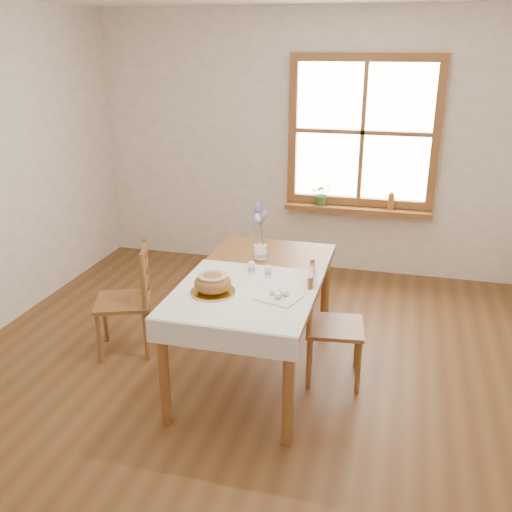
{
  "coord_description": "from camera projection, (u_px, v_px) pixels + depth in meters",
  "views": [
    {
      "loc": [
        0.94,
        -3.22,
        2.27
      ],
      "look_at": [
        0.0,
        0.3,
        0.9
      ],
      "focal_mm": 40.0,
      "sensor_mm": 36.0,
      "label": 1
    }
  ],
  "objects": [
    {
      "name": "pepper_shaker",
      "position": [
        268.0,
        271.0,
        3.89
      ],
      "size": [
        0.06,
        0.06,
        0.09
      ],
      "primitive_type": "cylinder",
      "rotation": [
        0.0,
        0.0,
        -0.32
      ],
      "color": "white",
      "rests_on": "table_linen"
    },
    {
      "name": "window_sill",
      "position": [
        357.0,
        209.0,
        5.75
      ],
      "size": [
        1.46,
        0.2,
        0.05
      ],
      "color": "#9C5C30",
      "rests_on": "ground"
    },
    {
      "name": "egg_napkin",
      "position": [
        279.0,
        298.0,
        3.58
      ],
      "size": [
        0.3,
        0.27,
        0.01
      ],
      "primitive_type": "cube",
      "rotation": [
        0.0,
        0.0,
        -0.3
      ],
      "color": "white",
      "rests_on": "table_linen"
    },
    {
      "name": "dining_table",
      "position": [
        256.0,
        287.0,
        3.98
      ],
      "size": [
        0.9,
        1.6,
        0.75
      ],
      "color": "#9C5C30",
      "rests_on": "ground"
    },
    {
      "name": "ground",
      "position": [
        245.0,
        392.0,
        3.94
      ],
      "size": [
        5.0,
        5.0,
        0.0
      ],
      "primitive_type": "plane",
      "color": "brown",
      "rests_on": "ground"
    },
    {
      "name": "table_linen",
      "position": [
        244.0,
        293.0,
        3.67
      ],
      "size": [
        0.91,
        0.99,
        0.01
      ],
      "primitive_type": "cube",
      "color": "white",
      "rests_on": "dining_table"
    },
    {
      "name": "potted_plant",
      "position": [
        322.0,
        196.0,
        5.79
      ],
      "size": [
        0.23,
        0.25,
        0.18
      ],
      "primitive_type": "imported",
      "rotation": [
        0.0,
        0.0,
        0.13
      ],
      "color": "#366E2C",
      "rests_on": "window_sill"
    },
    {
      "name": "chair_right",
      "position": [
        335.0,
        325.0,
        3.97
      ],
      "size": [
        0.46,
        0.44,
        0.84
      ],
      "primitive_type": null,
      "rotation": [
        0.0,
        0.0,
        1.7
      ],
      "color": "#9C5C30",
      "rests_on": "ground"
    },
    {
      "name": "salt_shaker",
      "position": [
        252.0,
        267.0,
        3.94
      ],
      "size": [
        0.06,
        0.06,
        0.1
      ],
      "primitive_type": "cylinder",
      "rotation": [
        0.0,
        0.0,
        0.1
      ],
      "color": "white",
      "rests_on": "table_linen"
    },
    {
      "name": "bread_plate",
      "position": [
        213.0,
        292.0,
        3.66
      ],
      "size": [
        0.34,
        0.34,
        0.02
      ],
      "primitive_type": "cylinder",
      "rotation": [
        0.0,
        0.0,
        -0.23
      ],
      "color": "white",
      "rests_on": "table_linen"
    },
    {
      "name": "amber_bottle",
      "position": [
        391.0,
        201.0,
        5.63
      ],
      "size": [
        0.08,
        0.08,
        0.17
      ],
      "primitive_type": "cylinder",
      "rotation": [
        0.0,
        0.0,
        0.35
      ],
      "color": "#B26020",
      "rests_on": "window_sill"
    },
    {
      "name": "bread_loaf",
      "position": [
        213.0,
        281.0,
        3.63
      ],
      "size": [
        0.24,
        0.24,
        0.13
      ],
      "primitive_type": "ellipsoid",
      "color": "olive",
      "rests_on": "bread_plate"
    },
    {
      "name": "room_walls",
      "position": [
        243.0,
        145.0,
        3.34
      ],
      "size": [
        4.6,
        5.1,
        2.65
      ],
      "color": "white",
      "rests_on": "ground"
    },
    {
      "name": "window",
      "position": [
        363.0,
        132.0,
        5.54
      ],
      "size": [
        1.46,
        0.08,
        1.46
      ],
      "color": "#9C5C30",
      "rests_on": "ground"
    },
    {
      "name": "eggs",
      "position": [
        279.0,
        294.0,
        3.57
      ],
      "size": [
        0.23,
        0.22,
        0.04
      ],
      "primitive_type": null,
      "rotation": [
        0.0,
        0.0,
        -0.3
      ],
      "color": "white",
      "rests_on": "egg_napkin"
    },
    {
      "name": "chair_left",
      "position": [
        122.0,
        300.0,
        4.34
      ],
      "size": [
        0.54,
        0.53,
        0.86
      ],
      "primitive_type": null,
      "rotation": [
        0.0,
        0.0,
        -1.2
      ],
      "color": "#9C5C30",
      "rests_on": "ground"
    },
    {
      "name": "lavender_bouquet",
      "position": [
        260.0,
        225.0,
        4.16
      ],
      "size": [
        0.17,
        0.17,
        0.32
      ],
      "primitive_type": null,
      "color": "#645495",
      "rests_on": "flower_vase"
    },
    {
      "name": "flower_vase",
      "position": [
        260.0,
        253.0,
        4.23
      ],
      "size": [
        0.12,
        0.12,
        0.11
      ],
      "primitive_type": "cylinder",
      "rotation": [
        0.0,
        0.0,
        -0.23
      ],
      "color": "white",
      "rests_on": "dining_table"
    }
  ]
}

